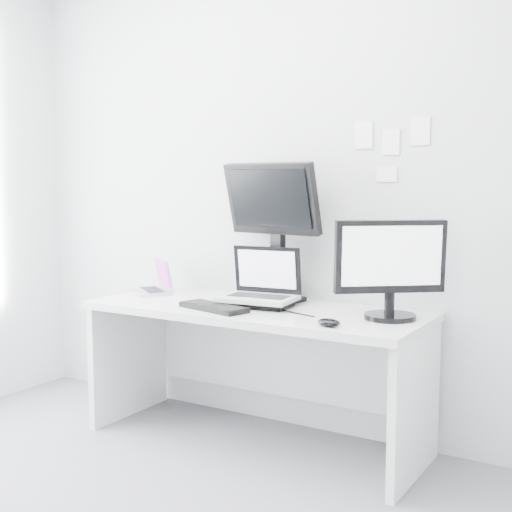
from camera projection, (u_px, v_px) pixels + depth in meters
name	position (u px, v px, depth m)	size (l,w,h in m)	color
back_wall	(287.00, 187.00, 3.81)	(3.60, 3.60, 0.00)	#B6B8BB
desk	(255.00, 375.00, 3.62)	(1.80, 0.70, 0.73)	silver
macbook	(150.00, 275.00, 4.02)	(0.28, 0.21, 0.21)	silver
speaker	(255.00, 283.00, 3.85)	(0.08, 0.08, 0.17)	black
dell_laptop	(258.00, 276.00, 3.57)	(0.38, 0.30, 0.32)	#ABAEB2
rear_monitor	(274.00, 231.00, 3.72)	(0.57, 0.20, 0.77)	black
samsung_monitor	(391.00, 268.00, 3.23)	(0.53, 0.24, 0.49)	black
keyboard	(214.00, 307.00, 3.49)	(0.39, 0.14, 0.03)	black
mouse	(329.00, 322.00, 3.08)	(0.11, 0.07, 0.04)	black
wall_note_0	(363.00, 135.00, 3.54)	(0.10, 0.00, 0.14)	white
wall_note_1	(391.00, 142.00, 3.47)	(0.09, 0.00, 0.13)	white
wall_note_2	(420.00, 131.00, 3.39)	(0.10, 0.00, 0.14)	white
wall_note_3	(387.00, 174.00, 3.50)	(0.11, 0.00, 0.08)	white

